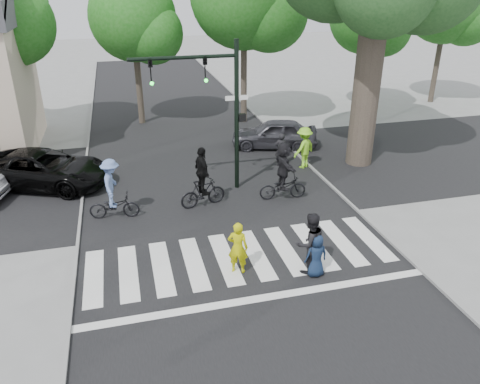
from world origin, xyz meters
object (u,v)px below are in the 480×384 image
object	(u,v)px
cyclist_mid	(203,183)
traffic_signal	(215,97)
pedestrian_child	(316,256)
pedestrian_woman	(238,248)
cyclist_left	(113,193)
cyclist_right	(283,174)
car_grey	(274,134)
pedestrian_adult	(310,243)
car_suv	(43,169)

from	to	relation	value
cyclist_mid	traffic_signal	bearing A→B (deg)	58.24
traffic_signal	pedestrian_child	distance (m)	7.62
pedestrian_woman	cyclist_left	distance (m)	5.69
traffic_signal	pedestrian_woman	xyz separation A→B (m)	(-0.64, -5.97, -3.07)
cyclist_mid	cyclist_right	size ratio (longest dim) A/B	1.01
car_grey	pedestrian_adult	bearing A→B (deg)	3.52
pedestrian_child	cyclist_left	world-z (taller)	cyclist_left
pedestrian_child	cyclist_left	bearing A→B (deg)	-42.65
pedestrian_woman	car_grey	world-z (taller)	pedestrian_woman
cyclist_left	car_suv	bearing A→B (deg)	127.23
cyclist_right	traffic_signal	bearing A→B (deg)	147.07
cyclist_right	car_grey	xyz separation A→B (m)	(1.61, 5.90, -0.32)
cyclist_right	pedestrian_adult	bearing A→B (deg)	-100.50
traffic_signal	pedestrian_child	world-z (taller)	traffic_signal
pedestrian_woman	cyclist_mid	world-z (taller)	cyclist_mid
traffic_signal	cyclist_left	bearing A→B (deg)	-160.27
pedestrian_child	car_grey	world-z (taller)	car_grey
pedestrian_child	cyclist_mid	world-z (taller)	cyclist_mid
pedestrian_adult	cyclist_mid	size ratio (longest dim) A/B	0.81
traffic_signal	cyclist_left	xyz separation A→B (m)	(-4.15, -1.49, -2.91)
cyclist_left	car_grey	bearing A→B (deg)	35.97
cyclist_left	cyclist_mid	size ratio (longest dim) A/B	0.96
cyclist_right	cyclist_left	bearing A→B (deg)	179.79
cyclist_left	car_suv	distance (m)	4.63
pedestrian_adult	cyclist_mid	world-z (taller)	cyclist_mid
pedestrian_woman	cyclist_mid	xyz separation A→B (m)	(-0.20, 4.61, 0.15)
cyclist_mid	pedestrian_child	bearing A→B (deg)	-66.23
cyclist_left	traffic_signal	bearing A→B (deg)	19.73
cyclist_mid	car_suv	xyz separation A→B (m)	(-6.11, 3.56, -0.21)
cyclist_right	pedestrian_child	bearing A→B (deg)	-98.78
car_grey	traffic_signal	bearing A→B (deg)	-25.34
pedestrian_adult	traffic_signal	bearing A→B (deg)	-89.35
traffic_signal	pedestrian_adult	xyz separation A→B (m)	(1.41, -6.48, -2.93)
traffic_signal	cyclist_mid	xyz separation A→B (m)	(-0.84, -1.36, -2.92)
pedestrian_woman	pedestrian_adult	distance (m)	2.13
pedestrian_woman	car_suv	bearing A→B (deg)	-27.43
traffic_signal	cyclist_left	distance (m)	5.28
traffic_signal	car_suv	world-z (taller)	traffic_signal
pedestrian_child	cyclist_left	xyz separation A→B (m)	(-5.68, 5.25, 0.31)
pedestrian_woman	cyclist_left	world-z (taller)	cyclist_left
pedestrian_woman	pedestrian_child	distance (m)	2.31
cyclist_right	car_grey	size ratio (longest dim) A/B	0.55
cyclist_mid	car_suv	world-z (taller)	cyclist_mid
pedestrian_child	pedestrian_adult	xyz separation A→B (m)	(-0.11, 0.26, 0.28)
pedestrian_woman	car_suv	world-z (taller)	pedestrian_woman
pedestrian_woman	cyclist_right	size ratio (longest dim) A/B	0.70
traffic_signal	cyclist_left	size ratio (longest dim) A/B	2.63
pedestrian_adult	cyclist_mid	distance (m)	5.60
pedestrian_adult	car_grey	xyz separation A→B (m)	(2.53, 10.87, -0.23)
cyclist_right	car_suv	size ratio (longest dim) A/B	0.43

